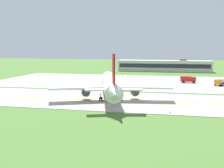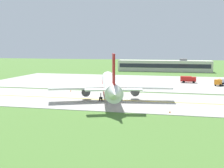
% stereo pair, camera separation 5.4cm
% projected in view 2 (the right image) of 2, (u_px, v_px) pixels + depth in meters
% --- Properties ---
extents(ground_plane, '(500.00, 500.00, 0.00)m').
position_uv_depth(ground_plane, '(123.00, 101.00, 76.52)').
color(ground_plane, '#47702D').
extents(taxiway_strip, '(240.00, 28.00, 0.10)m').
position_uv_depth(taxiway_strip, '(123.00, 100.00, 76.51)').
color(taxiway_strip, '#9E9B93').
rests_on(taxiway_strip, ground).
extents(apron_pad, '(140.00, 52.00, 0.10)m').
position_uv_depth(apron_pad, '(167.00, 83.00, 114.88)').
color(apron_pad, '#9E9B93').
rests_on(apron_pad, ground).
extents(taxiway_centreline, '(220.00, 0.60, 0.01)m').
position_uv_depth(taxiway_centreline, '(123.00, 100.00, 76.50)').
color(taxiway_centreline, yellow).
rests_on(taxiway_centreline, taxiway_strip).
extents(airplane_lead, '(31.93, 38.96, 12.70)m').
position_uv_depth(airplane_lead, '(110.00, 85.00, 77.01)').
color(airplane_lead, white).
rests_on(airplane_lead, ground).
extents(service_truck_baggage, '(5.58, 5.80, 2.65)m').
position_uv_depth(service_truck_baggage, '(222.00, 82.00, 105.60)').
color(service_truck_baggage, orange).
rests_on(service_truck_baggage, ground).
extents(service_truck_fuel, '(6.11, 2.61, 2.60)m').
position_uv_depth(service_truck_fuel, '(188.00, 79.00, 114.05)').
color(service_truck_fuel, red).
rests_on(service_truck_fuel, ground).
extents(terminal_building, '(53.05, 9.00, 7.56)m').
position_uv_depth(terminal_building, '(164.00, 66.00, 167.27)').
color(terminal_building, beige).
rests_on(terminal_building, ground).
extents(traffic_cone_near_edge, '(0.44, 0.44, 0.60)m').
position_uv_depth(traffic_cone_near_edge, '(170.00, 112.00, 61.90)').
color(traffic_cone_near_edge, orange).
rests_on(traffic_cone_near_edge, ground).
extents(traffic_cone_mid_edge, '(0.44, 0.44, 0.60)m').
position_uv_depth(traffic_cone_mid_edge, '(71.00, 91.00, 91.48)').
color(traffic_cone_mid_edge, orange).
rests_on(traffic_cone_mid_edge, ground).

